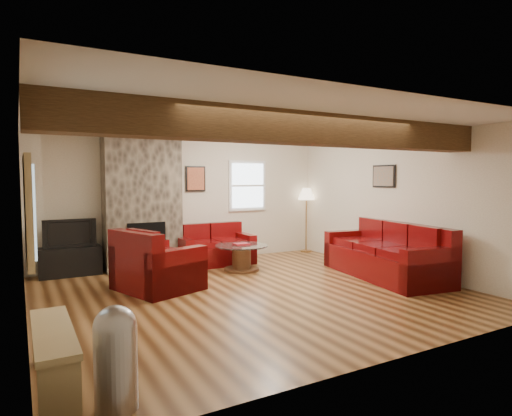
{
  "coord_description": "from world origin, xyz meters",
  "views": [
    {
      "loc": [
        -3.04,
        -5.55,
        1.71
      ],
      "look_at": [
        0.28,
        0.4,
        1.24
      ],
      "focal_mm": 30.0,
      "sensor_mm": 36.0,
      "label": 1
    }
  ],
  "objects": [
    {
      "name": "hatch_window",
      "position": [
        -2.96,
        -1.5,
        1.45
      ],
      "size": [
        0.08,
        1.0,
        0.9
      ],
      "primitive_type": null,
      "color": "tan",
      "rests_on": "room"
    },
    {
      "name": "artwork_right",
      "position": [
        2.96,
        0.3,
        1.75
      ],
      "size": [
        0.06,
        0.55,
        0.42
      ],
      "primitive_type": null,
      "color": "black",
      "rests_on": "room"
    },
    {
      "name": "ceiling_dome",
      "position": [
        0.9,
        0.9,
        2.44
      ],
      "size": [
        0.4,
        0.4,
        0.18
      ],
      "primitive_type": null,
      "color": "white",
      "rests_on": "room"
    },
    {
      "name": "oak_beam",
      "position": [
        0.0,
        -1.25,
        2.31
      ],
      "size": [
        6.0,
        0.36,
        0.38
      ],
      "primitive_type": "cube",
      "color": "#301E0E",
      "rests_on": "room"
    },
    {
      "name": "artwork_back",
      "position": [
        0.15,
        2.71,
        1.7
      ],
      "size": [
        0.42,
        0.06,
        0.52
      ],
      "primitive_type": null,
      "color": "black",
      "rests_on": "room"
    },
    {
      "name": "coffee_table",
      "position": [
        0.54,
        1.43,
        0.24
      ],
      "size": [
        0.98,
        0.98,
        0.51
      ],
      "color": "#422515",
      "rests_on": "floor"
    },
    {
      "name": "television",
      "position": [
        -2.28,
        2.53,
        0.76
      ],
      "size": [
        0.86,
        0.11,
        0.5
      ],
      "primitive_type": "imported",
      "color": "black",
      "rests_on": "tv_cabinet"
    },
    {
      "name": "tv_cabinet",
      "position": [
        -2.28,
        2.53,
        0.25
      ],
      "size": [
        1.02,
        0.41,
        0.51
      ],
      "primitive_type": "cube",
      "color": "black",
      "rests_on": "floor"
    },
    {
      "name": "back_window",
      "position": [
        1.35,
        2.71,
        1.55
      ],
      "size": [
        0.9,
        0.08,
        1.1
      ],
      "primitive_type": null,
      "color": "white",
      "rests_on": "room"
    },
    {
      "name": "pedal_bin",
      "position": [
        -2.45,
        -2.37,
        0.39
      ],
      "size": [
        0.41,
        0.41,
        0.78
      ],
      "primitive_type": null,
      "rotation": [
        0.0,
        0.0,
        -0.38
      ],
      "color": "#97979C",
      "rests_on": "floor"
    },
    {
      "name": "floor_lamp",
      "position": [
        2.8,
        2.52,
        1.26
      ],
      "size": [
        0.38,
        0.38,
        1.48
      ],
      "color": "#A87D46",
      "rests_on": "floor"
    },
    {
      "name": "pine_bench",
      "position": [
        -2.83,
        -1.78,
        0.24
      ],
      "size": [
        0.3,
        1.29,
        0.48
      ],
      "primitive_type": null,
      "color": "tan",
      "rests_on": "floor"
    },
    {
      "name": "sofa_three",
      "position": [
        2.48,
        -0.22,
        0.47
      ],
      "size": [
        1.37,
        2.54,
        0.93
      ],
      "primitive_type": null,
      "rotation": [
        0.0,
        0.0,
        -1.72
      ],
      "color": "#4C0905",
      "rests_on": "floor"
    },
    {
      "name": "chimney_breast",
      "position": [
        -1.0,
        2.49,
        1.22
      ],
      "size": [
        1.4,
        0.67,
        2.5
      ],
      "color": "#342F28",
      "rests_on": "floor"
    },
    {
      "name": "room",
      "position": [
        0.0,
        0.0,
        1.25
      ],
      "size": [
        8.0,
        8.0,
        8.0
      ],
      "color": "#522F15",
      "rests_on": "ground"
    },
    {
      "name": "armchair_red",
      "position": [
        -1.19,
        0.86,
        0.47
      ],
      "size": [
        1.33,
        1.42,
        0.93
      ],
      "primitive_type": null,
      "rotation": [
        0.0,
        0.0,
        1.91
      ],
      "color": "#4C0905",
      "rests_on": "floor"
    },
    {
      "name": "coal_bucket",
      "position": [
        -0.4,
        1.9,
        0.14
      ],
      "size": [
        0.3,
        0.3,
        0.29
      ],
      "primitive_type": null,
      "color": "slate",
      "rests_on": "floor"
    },
    {
      "name": "loveseat",
      "position": [
        0.34,
        2.23,
        0.4
      ],
      "size": [
        1.49,
        0.86,
        0.79
      ],
      "primitive_type": null,
      "rotation": [
        0.0,
        0.0,
        -0.0
      ],
      "color": "#4C0905",
      "rests_on": "floor"
    }
  ]
}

